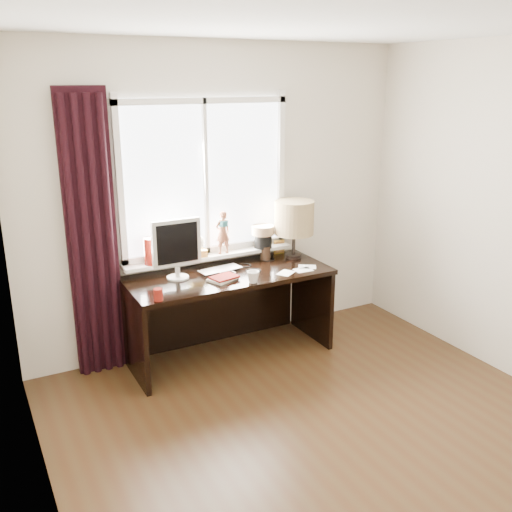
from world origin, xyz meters
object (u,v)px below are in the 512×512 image
red_cup (158,295)px  table_lamp (294,218)px  monitor (177,245)px  desk (225,297)px  laptop (220,270)px  mug (253,276)px

red_cup → table_lamp: table_lamp is taller
monitor → desk: bearing=1.6°
laptop → red_cup: bearing=-157.8°
mug → desk: size_ratio=0.06×
laptop → mug: bearing=-79.0°
monitor → table_lamp: 1.12m
desk → monitor: 0.67m
mug → desk: bearing=100.8°
mug → laptop: bearing=108.1°
desk → table_lamp: (0.70, 0.03, 0.61)m
monitor → table_lamp: table_lamp is taller
laptop → monitor: bearing=171.6°
red_cup → monitor: size_ratio=0.18×
mug → red_cup: bearing=-179.2°
table_lamp → desk: bearing=-177.5°
red_cup → desk: size_ratio=0.05×
laptop → monitor: monitor is taller
laptop → table_lamp: (0.75, 0.05, 0.35)m
red_cup → monitor: 0.54m
laptop → table_lamp: size_ratio=0.70×
desk → monitor: size_ratio=3.47×
table_lamp → mug: bearing=-146.6°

